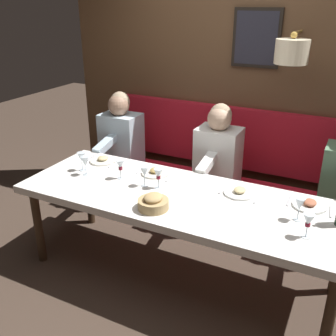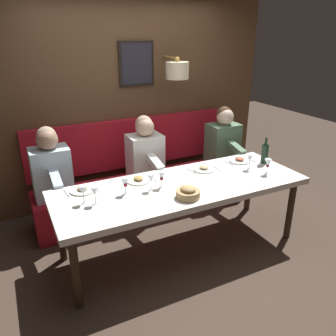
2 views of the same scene
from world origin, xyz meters
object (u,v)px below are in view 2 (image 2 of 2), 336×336
Objects in this scene: wine_glass_6 at (162,176)px; wine_bottle at (265,153)px; wine_glass_1 at (95,192)px; wine_glass_2 at (250,159)px; dining_table at (182,190)px; wine_glass_0 at (268,163)px; diner_nearest at (223,138)px; bread_bowl at (188,193)px; wine_glass_3 at (151,179)px; wine_glass_5 at (125,182)px; diner_near at (145,151)px; wine_glass_4 at (83,191)px; diner_middle at (51,166)px.

wine_bottle is at bearing -87.53° from wine_glass_6.
wine_glass_1 is 1.00× the size of wine_glass_2.
wine_glass_0 reaches higher than dining_table.
diner_nearest reaches higher than bread_bowl.
wine_glass_2 and wine_glass_6 have the same top height.
wine_glass_3 is at bearing 85.90° from dining_table.
wine_bottle reaches higher than dining_table.
wine_glass_6 is (-0.02, -0.36, 0.00)m from wine_glass_5.
diner_near reaches higher than wine_bottle.
diner_nearest reaches higher than wine_glass_4.
diner_near is 1.08m from diner_middle.
wine_glass_1 is 0.11m from wine_glass_4.
wine_glass_5 is (-0.83, -0.54, 0.04)m from diner_middle.
wine_glass_5 is (0.02, 1.42, -0.00)m from wine_glass_2.
wine_glass_0 is at bearing 170.75° from diner_nearest.
diner_middle is at bearing 90.00° from diner_near.
wine_glass_1 is at bearing 102.93° from wine_glass_5.
wine_bottle is at bearing -179.25° from diner_nearest.
wine_glass_6 is at bearing -92.78° from wine_glass_5.
diner_near is 1.25m from wine_glass_4.
bread_bowl is at bearing 134.02° from diner_nearest.
wine_glass_4 is at bearing 54.87° from wine_glass_1.
diner_near is 1.23m from wine_glass_1.
wine_glass_0 is (-1.04, 0.17, 0.04)m from diner_nearest.
wine_glass_4 is 0.75× the size of bread_bowl.
wine_glass_0 is at bearing -83.85° from bread_bowl.
wine_glass_2 is (-0.85, -1.96, 0.04)m from diner_middle.
bread_bowl is (-0.30, 0.94, -0.07)m from wine_glass_2.
wine_glass_4 is at bearing 131.90° from diner_near.
wine_glass_6 is 0.55× the size of wine_bottle.
wine_glass_4 is at bearing 89.30° from wine_glass_6.
wine_glass_2 is at bearing -90.26° from wine_glass_6.
wine_glass_1 and wine_glass_5 have the same top height.
wine_glass_6 is 0.75× the size of bread_bowl.
diner_middle is 2.36m from wine_bottle.
diner_near is at bearing 42.60° from wine_glass_0.
wine_glass_0 and wine_glass_6 have the same top height.
dining_table is at bearing -128.64° from diner_middle.
wine_glass_5 is at bearing -88.77° from wine_glass_4.
dining_table is 15.31× the size of wine_glass_0.
diner_nearest is at bearing -90.00° from diner_middle.
wine_glass_3 is 1.44m from wine_bottle.
diner_nearest is 4.82× the size of wine_glass_3.
wine_glass_6 is at bearing -133.28° from diner_middle.
wine_bottle is at bearing -124.77° from diner_near.
wine_glass_1 is 1.00× the size of wine_glass_5.
diner_near is at bearing 55.23° from wine_bottle.
diner_near reaches higher than wine_glass_0.
diner_middle is 0.85m from wine_glass_4.
wine_glass_0 is 1.00× the size of wine_glass_4.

